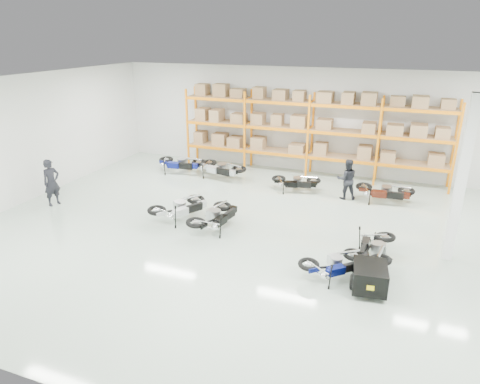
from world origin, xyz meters
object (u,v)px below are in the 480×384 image
at_px(moto_back_b, 220,165).
at_px(moto_black_far_left, 216,213).
at_px(moto_blue_centre, 336,260).
at_px(person_left, 52,182).
at_px(moto_touring_right, 375,244).
at_px(moto_silver_left, 180,204).
at_px(trailer, 370,277).
at_px(moto_back_a, 180,160).
at_px(moto_back_c, 296,179).
at_px(moto_back_d, 385,188).
at_px(person_back, 347,179).

bearing_deg(moto_back_b, moto_black_far_left, -142.92).
height_order(moto_blue_centre, person_left, person_left).
bearing_deg(moto_touring_right, moto_black_far_left, 177.95).
xyz_separation_m(moto_silver_left, trailer, (6.22, -2.16, -0.15)).
height_order(moto_back_a, person_left, person_left).
height_order(trailer, moto_back_b, moto_back_b).
bearing_deg(moto_touring_right, moto_back_c, 127.62).
relative_size(moto_back_d, person_back, 1.17).
distance_m(moto_black_far_left, moto_touring_right, 4.85).
bearing_deg(trailer, person_back, 95.60).
bearing_deg(moto_back_b, moto_back_c, -81.63).
distance_m(moto_black_far_left, person_left, 6.29).
distance_m(trailer, moto_back_d, 6.18).
bearing_deg(person_left, moto_silver_left, -68.53).
bearing_deg(moto_blue_centre, moto_black_far_left, 26.24).
distance_m(moto_silver_left, person_left, 4.93).
distance_m(trailer, person_back, 6.22).
relative_size(moto_blue_centre, trailer, 0.96).
bearing_deg(moto_back_c, moto_back_d, -101.79).
distance_m(moto_black_far_left, trailer, 5.21).
xyz_separation_m(person_left, person_back, (9.74, 4.35, -0.08)).
bearing_deg(moto_back_d, moto_touring_right, 177.33).
distance_m(moto_back_c, moto_back_d, 3.30).
xyz_separation_m(moto_back_b, person_left, (-4.42, -4.87, 0.26)).
distance_m(moto_back_a, moto_back_c, 5.36).
bearing_deg(moto_back_a, moto_blue_centre, -133.75).
relative_size(trailer, moto_back_b, 0.88).
height_order(trailer, moto_back_d, moto_back_d).
height_order(moto_black_far_left, moto_back_a, moto_back_a).
bearing_deg(moto_black_far_left, moto_back_a, -42.10).
height_order(moto_silver_left, moto_black_far_left, moto_silver_left).
bearing_deg(person_back, moto_back_c, -21.48).
distance_m(moto_black_far_left, moto_back_a, 6.07).
xyz_separation_m(moto_back_c, moto_back_d, (3.30, 0.02, 0.05)).
bearing_deg(moto_blue_centre, moto_back_d, -50.94).
height_order(moto_silver_left, person_left, person_left).
relative_size(moto_back_c, moto_back_d, 0.92).
bearing_deg(moto_black_far_left, moto_blue_centre, 167.96).
bearing_deg(moto_back_c, person_back, -105.26).
relative_size(moto_touring_right, moto_back_c, 1.03).
xyz_separation_m(trailer, moto_back_a, (-8.65, 6.64, 0.17)).
relative_size(moto_black_far_left, person_left, 1.08).
bearing_deg(moto_blue_centre, moto_back_b, 0.64).
bearing_deg(moto_silver_left, moto_back_d, -117.75).
bearing_deg(moto_black_far_left, moto_back_d, -129.50).
distance_m(moto_back_a, person_left, 5.53).
relative_size(moto_back_b, person_back, 1.25).
xyz_separation_m(moto_silver_left, moto_back_d, (6.21, 4.02, -0.01)).
height_order(moto_back_b, person_back, person_back).
bearing_deg(moto_back_d, person_left, 109.13).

